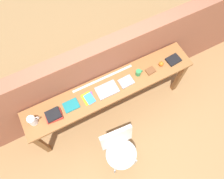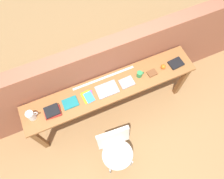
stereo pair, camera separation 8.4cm
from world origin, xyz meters
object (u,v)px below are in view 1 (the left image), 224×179
Objects in this scene: chair_white_moulded at (119,148)px; pitcher_white at (32,121)px; leather_journal_brown at (150,71)px; sports_ball_small at (161,64)px; magazine_cycling at (71,105)px; book_stack_leftmost at (54,115)px; mug at (138,73)px; book_open_centre at (107,90)px; pamphlet_pile_colourful at (88,98)px; book_repair_rightmost at (173,60)px.

chair_white_moulded is 4.85× the size of pitcher_white.
leather_journal_brown is 0.19m from sports_ball_small.
chair_white_moulded is at bearing -64.64° from magazine_cycling.
mug reaches higher than book_stack_leftmost.
leather_journal_brown reaches higher than book_open_centre.
pitcher_white is at bearing 179.13° from pamphlet_pile_colourful.
chair_white_moulded is at bearing -155.23° from book_repair_rightmost.
leather_journal_brown is at bearing 0.04° from book_stack_leftmost.
pamphlet_pile_colourful is (0.25, -0.01, -0.00)m from magazine_cycling.
leather_journal_brown is 1.85× the size of sports_ball_small.
sports_ball_small is (1.05, 0.72, 0.39)m from chair_white_moulded.
pamphlet_pile_colourful is at bearing 179.57° from sports_ball_small.
magazine_cycling is 1.03m from mug.
pitcher_white is at bearing 174.14° from leather_journal_brown.
pitcher_white is 1.91m from sports_ball_small.
pamphlet_pile_colourful is 0.66× the size of book_open_centre.
book_open_centre is at bearing -177.59° from mug.
sports_ball_small reaches higher than book_stack_leftmost.
chair_white_moulded is at bearing -145.52° from leather_journal_brown.
mug is at bearing 0.01° from pitcher_white.
book_stack_leftmost is 0.74× the size of book_open_centre.
pitcher_white is 0.26m from book_stack_leftmost.
chair_white_moulded is 0.82m from pamphlet_pile_colourful.
magazine_cycling reaches higher than pamphlet_pile_colourful.
chair_white_moulded is 1.21m from pitcher_white.
book_open_centre is 0.87m from sports_ball_small.
chair_white_moulded is 12.66× the size of sports_ball_small.
book_stack_leftmost is 3.11× the size of sports_ball_small.
mug is at bearing 0.49° from magazine_cycling.
magazine_cycling is at bearing -179.67° from mug.
book_stack_leftmost is 0.50m from pamphlet_pile_colourful.
mug reaches higher than chair_white_moulded.
chair_white_moulded is at bearing -145.60° from sports_ball_small.
book_open_centre is at bearing 76.00° from chair_white_moulded.
sports_ball_small is at bearing 0.40° from leather_journal_brown.
book_open_centre is at bearing 1.23° from book_stack_leftmost.
pitcher_white is 0.92× the size of book_repair_rightmost.
book_stack_leftmost is at bearing -176.99° from pamphlet_pile_colourful.
book_repair_rightmost is at bearing -0.86° from magazine_cycling.
book_open_centre reaches higher than chair_white_moulded.
book_stack_leftmost reaches higher than pamphlet_pile_colourful.
book_repair_rightmost is at bearing -3.93° from sports_ball_small.
pitcher_white reaches higher than book_repair_rightmost.
book_stack_leftmost reaches higher than chair_white_moulded.
book_stack_leftmost is 1.65m from sports_ball_small.
book_open_centre is at bearing 174.05° from leather_journal_brown.
book_stack_leftmost is (-0.60, 0.70, 0.38)m from chair_white_moulded.
leather_journal_brown is (0.96, -0.03, 0.01)m from pamphlet_pile_colourful.
pamphlet_pile_colourful is at bearing -179.14° from mug.
book_repair_rightmost is at bearing -4.30° from leather_journal_brown.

